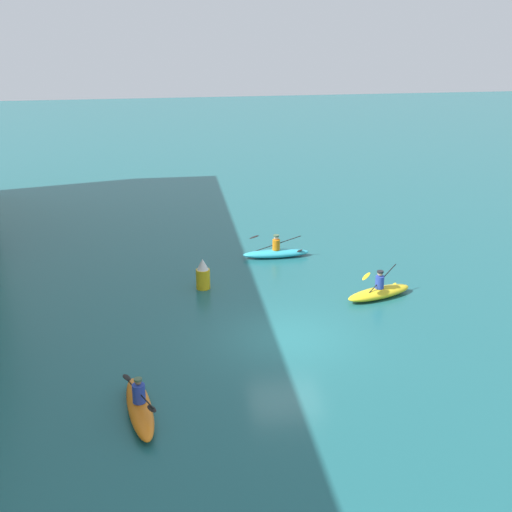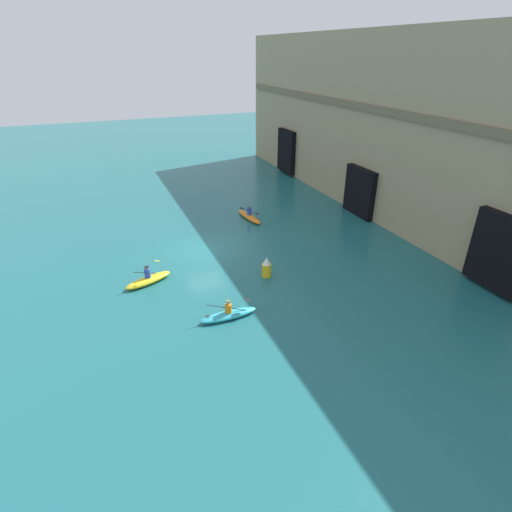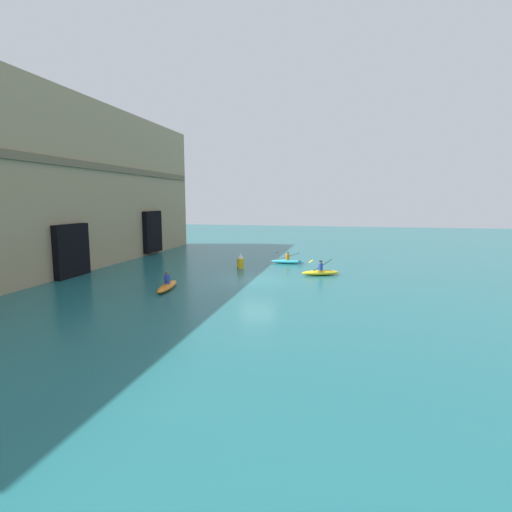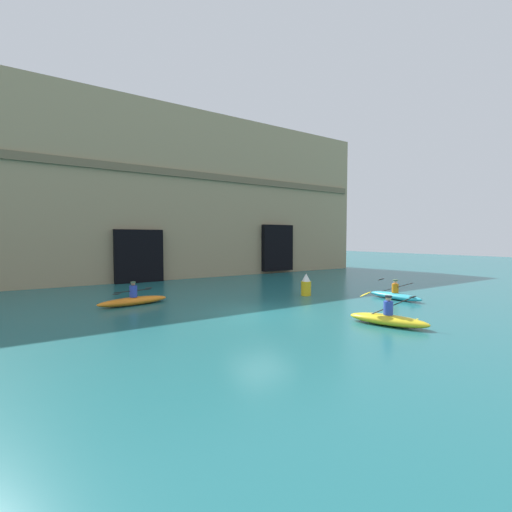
{
  "view_description": "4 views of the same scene",
  "coord_description": "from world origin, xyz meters",
  "px_view_note": "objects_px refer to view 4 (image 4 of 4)",
  "views": [
    {
      "loc": [
        -21.3,
        4.07,
        10.95
      ],
      "look_at": [
        3.6,
        0.54,
        1.67
      ],
      "focal_mm": 50.0,
      "sensor_mm": 36.0,
      "label": 1
    },
    {
      "loc": [
        23.4,
        -5.95,
        11.97
      ],
      "look_at": [
        3.47,
        2.33,
        0.78
      ],
      "focal_mm": 28.0,
      "sensor_mm": 36.0,
      "label": 2
    },
    {
      "loc": [
        -26.43,
        -5.8,
        5.48
      ],
      "look_at": [
        1.23,
        0.4,
        1.52
      ],
      "focal_mm": 28.0,
      "sensor_mm": 36.0,
      "label": 3
    },
    {
      "loc": [
        -7.92,
        -11.81,
        3.17
      ],
      "look_at": [
        0.46,
        1.07,
        2.38
      ],
      "focal_mm": 24.0,
      "sensor_mm": 36.0,
      "label": 4
    }
  ],
  "objects_px": {
    "kayak_cyan": "(395,295)",
    "marker_buoy": "(306,285)",
    "kayak_orange": "(133,300)",
    "kayak_yellow": "(388,319)"
  },
  "relations": [
    {
      "from": "kayak_cyan",
      "to": "kayak_orange",
      "type": "bearing_deg",
      "value": -117.02
    },
    {
      "from": "kayak_orange",
      "to": "marker_buoy",
      "type": "height_order",
      "value": "marker_buoy"
    },
    {
      "from": "kayak_cyan",
      "to": "marker_buoy",
      "type": "distance_m",
      "value": 4.64
    },
    {
      "from": "kayak_orange",
      "to": "marker_buoy",
      "type": "relative_size",
      "value": 2.73
    },
    {
      "from": "kayak_yellow",
      "to": "marker_buoy",
      "type": "relative_size",
      "value": 2.36
    },
    {
      "from": "kayak_yellow",
      "to": "marker_buoy",
      "type": "distance_m",
      "value": 6.86
    },
    {
      "from": "kayak_cyan",
      "to": "marker_buoy",
      "type": "xyz_separation_m",
      "value": [
        -3.09,
        3.44,
        0.35
      ]
    },
    {
      "from": "kayak_cyan",
      "to": "kayak_orange",
      "type": "xyz_separation_m",
      "value": [
        -11.82,
        5.82,
        0.02
      ]
    },
    {
      "from": "kayak_yellow",
      "to": "kayak_orange",
      "type": "bearing_deg",
      "value": 17.19
    },
    {
      "from": "kayak_yellow",
      "to": "marker_buoy",
      "type": "height_order",
      "value": "marker_buoy"
    }
  ]
}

